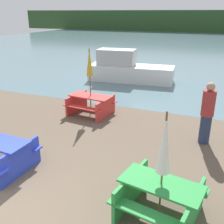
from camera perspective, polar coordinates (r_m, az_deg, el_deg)
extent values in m
cube|color=slate|center=(34.96, 16.60, 14.09)|extent=(60.00, 50.00, 0.00)
cube|color=#284723|center=(54.72, 19.40, 18.10)|extent=(80.00, 1.60, 4.00)
cube|color=green|center=(5.07, 10.67, -15.12)|extent=(1.61, 0.95, 0.04)
cube|color=green|center=(4.85, 7.82, -21.17)|extent=(1.54, 0.53, 0.04)
cube|color=green|center=(5.66, 12.64, -14.50)|extent=(1.54, 0.53, 0.04)
cube|color=green|center=(5.49, 4.18, -16.41)|extent=(0.30, 1.37, 0.69)
cube|color=green|center=(5.17, 17.13, -20.19)|extent=(0.30, 1.37, 0.69)
cube|color=blue|center=(7.44, -20.72, -6.25)|extent=(1.72, 0.34, 0.04)
cube|color=blue|center=(6.68, -19.45, -10.06)|extent=(0.12, 1.38, 0.73)
cube|color=red|center=(9.92, -4.70, 3.47)|extent=(1.65, 0.85, 0.04)
cube|color=red|center=(9.58, -6.40, 0.93)|extent=(1.61, 0.44, 0.04)
cube|color=red|center=(10.45, -3.03, 2.76)|extent=(1.61, 0.44, 0.04)
cube|color=red|center=(10.39, -7.69, 2.05)|extent=(0.21, 1.38, 0.68)
cube|color=red|center=(9.72, -1.37, 0.90)|extent=(0.21, 1.38, 0.68)
cylinder|color=brown|center=(9.78, -4.79, 6.42)|extent=(0.04, 0.04, 2.46)
cone|color=gold|center=(9.62, -4.92, 10.70)|extent=(0.24, 0.24, 0.98)
cylinder|color=brown|center=(4.87, 10.96, -11.71)|extent=(0.04, 0.04, 2.15)
cone|color=white|center=(4.63, 11.37, -6.60)|extent=(0.25, 0.25, 1.17)
cube|color=silver|center=(14.95, 4.13, 8.41)|extent=(4.82, 1.96, 0.88)
cube|color=#B2B2B2|center=(14.98, 1.00, 11.86)|extent=(2.16, 1.25, 0.86)
cylinder|color=#283351|center=(8.22, 19.57, -3.53)|extent=(0.31, 0.31, 0.87)
cylinder|color=maroon|center=(7.94, 20.27, 1.77)|extent=(0.37, 0.37, 0.74)
sphere|color=tan|center=(7.80, 20.71, 5.17)|extent=(0.24, 0.24, 0.24)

